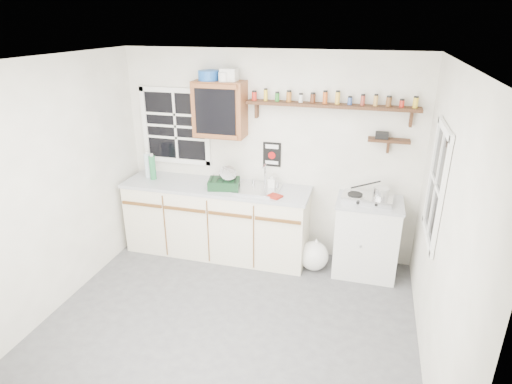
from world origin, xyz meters
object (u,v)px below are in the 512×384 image
spice_shelf (331,104)px  hotplate (367,198)px  upper_cabinet (220,109)px  right_cabinet (366,237)px  dish_rack (225,181)px  main_cabinet (217,219)px

spice_shelf → hotplate: spice_shelf is taller
upper_cabinet → right_cabinet: bearing=-3.8°
dish_rack → upper_cabinet: bearing=107.1°
main_cabinet → hotplate: (1.80, 0.01, 0.48)m
main_cabinet → spice_shelf: (1.31, 0.21, 1.47)m
hotplate → dish_rack: bearing=-173.3°
right_cabinet → hotplate: bearing=-149.2°
dish_rack → hotplate: 1.66m
right_cabinet → dish_rack: size_ratio=2.21×
main_cabinet → upper_cabinet: 1.37m
main_cabinet → hotplate: 1.87m
spice_shelf → upper_cabinet: bearing=-176.9°
dish_rack → right_cabinet: bearing=-9.6°
upper_cabinet → spice_shelf: 1.28m
upper_cabinet → dish_rack: size_ratio=1.58×
right_cabinet → upper_cabinet: size_ratio=1.40×
spice_shelf → hotplate: size_ratio=3.37×
upper_cabinet → hotplate: upper_cabinet is taller
right_cabinet → hotplate: hotplate is taller
main_cabinet → right_cabinet: main_cabinet is taller
right_cabinet → dish_rack: (-1.69, -0.08, 0.55)m
upper_cabinet → spice_shelf: upper_cabinet is taller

